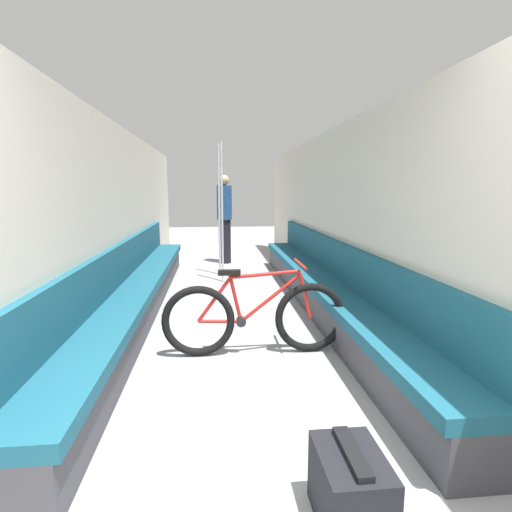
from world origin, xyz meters
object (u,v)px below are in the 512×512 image
bench_seat_row_left (137,292)px  grab_pole_far (219,212)px  grab_pole_near (222,214)px  bicycle (255,318)px  bench_seat_row_right (322,287)px  passenger_standing (225,218)px  luggage_bag (350,490)px

bench_seat_row_left → grab_pole_far: 2.58m
bench_seat_row_left → grab_pole_near: (1.06, 1.69, 0.81)m
bicycle → bench_seat_row_right: bearing=62.2°
grab_pole_far → passenger_standing: 1.16m
grab_pole_near → bench_seat_row_right: bearing=-54.4°
bicycle → grab_pole_near: (-0.23, 2.97, 0.75)m
bench_seat_row_right → bicycle: (-0.98, -1.28, 0.06)m
bench_seat_row_right → passenger_standing: (-1.13, 3.37, 0.64)m
bench_seat_row_left → grab_pole_far: size_ratio=2.77×
passenger_standing → luggage_bag: size_ratio=4.34×
grab_pole_far → luggage_bag: bearing=-84.8°
bicycle → grab_pole_far: size_ratio=0.74×
bench_seat_row_right → bench_seat_row_left: bearing=180.0°
bench_seat_row_right → grab_pole_far: size_ratio=2.77×
bench_seat_row_left → luggage_bag: bearing=-64.8°
passenger_standing → luggage_bag: passenger_standing is taller
bench_seat_row_right → bicycle: 1.61m
bench_seat_row_left → passenger_standing: bearing=71.3°
bench_seat_row_left → passenger_standing: size_ratio=3.51×
grab_pole_near → passenger_standing: grab_pole_near is taller
grab_pole_far → luggage_bag: grab_pole_far is taller
grab_pole_near → luggage_bag: size_ratio=5.50×
luggage_bag → grab_pole_far: bearing=95.2°
bicycle → passenger_standing: passenger_standing is taller
grab_pole_near → luggage_bag: (0.46, -4.91, -0.92)m
bench_seat_row_left → luggage_bag: bench_seat_row_left is taller
bench_seat_row_right → luggage_bag: (-0.75, -3.22, -0.11)m
luggage_bag → grab_pole_near: bearing=95.4°
bench_seat_row_right → luggage_bag: bearing=-103.1°
grab_pole_near → passenger_standing: bearing=87.3°
bench_seat_row_right → bicycle: bench_seat_row_right is taller
bicycle → luggage_bag: size_ratio=4.10×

